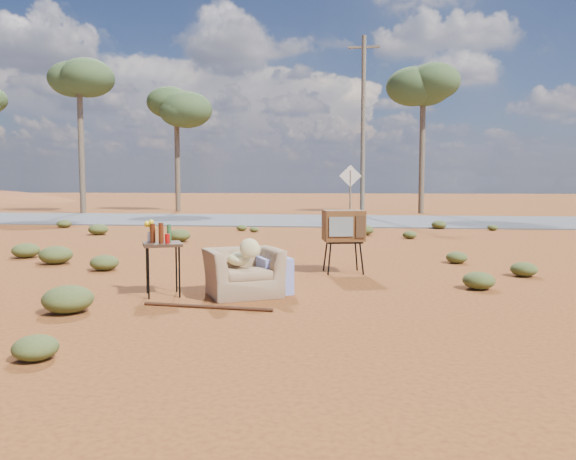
# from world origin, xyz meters

# --- Properties ---
(ground) EXTENTS (140.00, 140.00, 0.00)m
(ground) POSITION_xyz_m (0.00, 0.00, 0.00)
(ground) COLOR brown
(ground) RESTS_ON ground
(highway) EXTENTS (140.00, 7.00, 0.04)m
(highway) POSITION_xyz_m (0.00, 15.00, 0.02)
(highway) COLOR #565659
(highway) RESTS_ON ground
(armchair) EXTENTS (1.31, 1.20, 0.88)m
(armchair) POSITION_xyz_m (0.18, -0.26, 0.41)
(armchair) COLOR #89694A
(armchair) RESTS_ON ground
(tv_unit) EXTENTS (0.78, 0.68, 1.10)m
(tv_unit) POSITION_xyz_m (1.46, 1.81, 0.82)
(tv_unit) COLOR black
(tv_unit) RESTS_ON ground
(side_table) EXTENTS (0.68, 0.68, 1.04)m
(side_table) POSITION_xyz_m (-1.05, -0.43, 0.77)
(side_table) COLOR #351F13
(side_table) RESTS_ON ground
(rusty_bar) EXTENTS (1.71, 0.24, 0.05)m
(rusty_bar) POSITION_xyz_m (-0.18, -1.18, 0.02)
(rusty_bar) COLOR #452412
(rusty_bar) RESTS_ON ground
(road_sign) EXTENTS (0.78, 0.06, 2.19)m
(road_sign) POSITION_xyz_m (1.50, 12.00, 1.50)
(road_sign) COLOR brown
(road_sign) RESTS_ON ground
(eucalyptus_left) EXTENTS (3.20, 3.20, 8.10)m
(eucalyptus_left) POSITION_xyz_m (-12.00, 19.00, 6.92)
(eucalyptus_left) COLOR brown
(eucalyptus_left) RESTS_ON ground
(eucalyptus_near_left) EXTENTS (3.20, 3.20, 6.60)m
(eucalyptus_near_left) POSITION_xyz_m (-8.00, 22.00, 5.45)
(eucalyptus_near_left) COLOR brown
(eucalyptus_near_left) RESTS_ON ground
(eucalyptus_center) EXTENTS (3.20, 3.20, 7.60)m
(eucalyptus_center) POSITION_xyz_m (5.00, 21.00, 6.43)
(eucalyptus_center) COLOR brown
(eucalyptus_center) RESTS_ON ground
(utility_pole_center) EXTENTS (1.40, 0.20, 8.00)m
(utility_pole_center) POSITION_xyz_m (2.00, 17.50, 4.15)
(utility_pole_center) COLOR brown
(utility_pole_center) RESTS_ON ground
(scrub_patch) EXTENTS (17.49, 8.07, 0.33)m
(scrub_patch) POSITION_xyz_m (-0.82, 4.41, 0.14)
(scrub_patch) COLOR #4C5123
(scrub_patch) RESTS_ON ground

